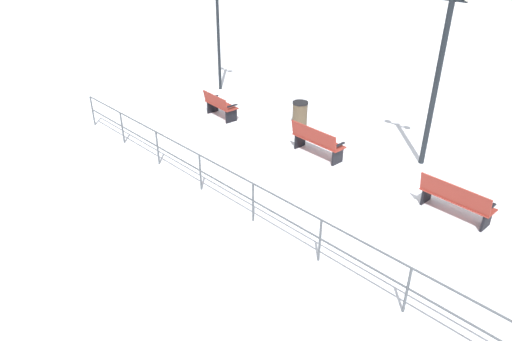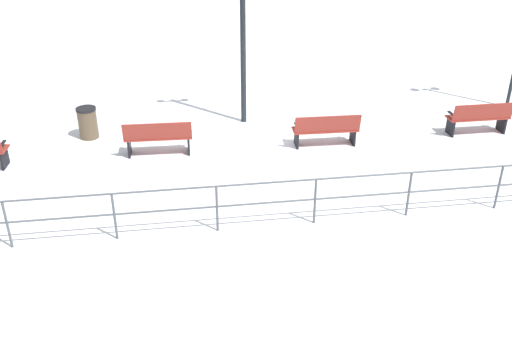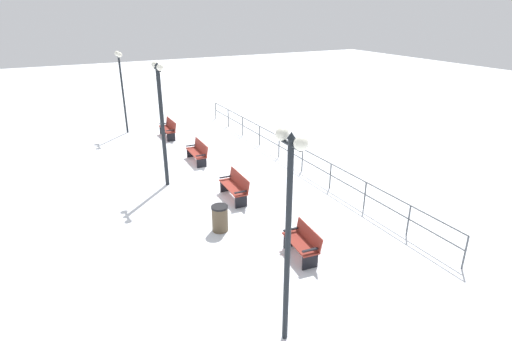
{
  "view_description": "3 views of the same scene",
  "coord_description": "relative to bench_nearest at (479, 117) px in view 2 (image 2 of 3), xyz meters",
  "views": [
    {
      "loc": [
        -9.74,
        -5.54,
        6.23
      ],
      "look_at": [
        -2.44,
        2.12,
        0.43
      ],
      "focal_mm": 32.67,
      "sensor_mm": 36.0,
      "label": 1
    },
    {
      "loc": [
        -13.23,
        1.62,
        6.36
      ],
      "look_at": [
        -2.35,
        0.02,
        0.62
      ],
      "focal_mm": 40.44,
      "sensor_mm": 36.0,
      "label": 2
    },
    {
      "loc": [
        5.48,
        14.48,
        6.54
      ],
      "look_at": [
        -1.44,
        0.95,
        0.42
      ],
      "focal_mm": 28.72,
      "sensor_mm": 36.0,
      "label": 3
    }
  ],
  "objects": [
    {
      "name": "ground_plane",
      "position": [
        -0.06,
        6.37,
        -0.49
      ],
      "size": [
        80.0,
        80.0,
        0.0
      ],
      "primitive_type": "plane",
      "color": "white",
      "rests_on": "ground"
    },
    {
      "name": "bench_nearest",
      "position": [
        0.0,
        0.0,
        0.0
      ],
      "size": [
        0.54,
        1.67,
        0.94
      ],
      "rotation": [
        0.0,
        0.0,
        -0.0
      ],
      "color": "maroon",
      "rests_on": "ground"
    },
    {
      "name": "bench_second",
      "position": [
        -0.14,
        4.25,
        -0.02
      ],
      "size": [
        0.59,
        1.7,
        0.91
      ],
      "rotation": [
        0.0,
        0.0,
        -0.03
      ],
      "color": "maroon",
      "rests_on": "ground"
    },
    {
      "name": "bench_third",
      "position": [
        -0.05,
        8.5,
        0.0
      ],
      "size": [
        0.61,
        1.69,
        0.94
      ],
      "rotation": [
        0.0,
        0.0,
        -0.04
      ],
      "color": "maroon",
      "rests_on": "ground"
    },
    {
      "name": "lamppost_middle",
      "position": [
        1.81,
        6.13,
        2.42
      ],
      "size": [
        0.24,
        0.99,
        4.7
      ],
      "color": "black",
      "rests_on": "ground"
    },
    {
      "name": "waterfront_railing",
      "position": [
        -3.68,
        6.37,
        0.2
      ],
      "size": [
        0.05,
        17.67,
        1.02
      ],
      "color": "#4C5156",
      "rests_on": "ground"
    },
    {
      "name": "trash_bin",
      "position": [
        1.31,
        10.36,
        -0.07
      ],
      "size": [
        0.52,
        0.52,
        0.84
      ],
      "color": "brown",
      "rests_on": "ground"
    }
  ]
}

